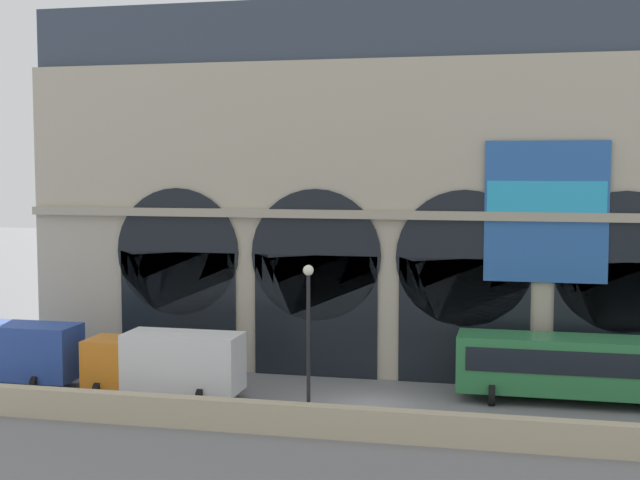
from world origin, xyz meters
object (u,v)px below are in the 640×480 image
object	(u,v)px
box_truck_midwest	(166,362)
bus_mideast	(578,366)
box_truck_west	(8,351)
street_lamp_quayside	(308,325)

from	to	relation	value
box_truck_midwest	bus_mideast	world-z (taller)	box_truck_midwest
box_truck_west	box_truck_midwest	distance (m)	8.64
box_truck_west	box_truck_midwest	size ratio (longest dim) A/B	1.00
box_truck_west	box_truck_midwest	xyz separation A→B (m)	(8.62, -0.46, 0.00)
street_lamp_quayside	bus_mideast	bearing A→B (deg)	30.56
bus_mideast	box_truck_midwest	bearing A→B (deg)	-170.55
box_truck_west	street_lamp_quayside	size ratio (longest dim) A/B	1.09
box_truck_midwest	street_lamp_quayside	distance (m)	8.93
box_truck_west	bus_mideast	bearing A→B (deg)	5.59
bus_mideast	street_lamp_quayside	world-z (taller)	street_lamp_quayside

